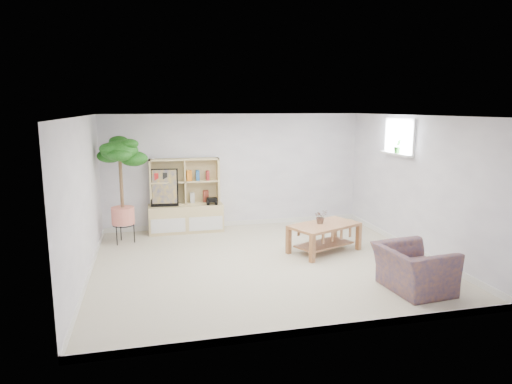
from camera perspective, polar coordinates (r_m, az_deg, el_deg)
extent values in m
cube|color=#BFB28E|center=(7.64, 1.00, -8.81)|extent=(5.50, 5.00, 0.01)
cube|color=silver|center=(7.21, 1.06, 9.49)|extent=(5.50, 5.00, 0.01)
cube|color=white|center=(9.74, -2.65, 2.67)|extent=(5.50, 0.01, 2.40)
cube|color=white|center=(5.01, 8.20, -4.97)|extent=(5.50, 0.01, 2.40)
cube|color=white|center=(7.17, -20.77, -0.85)|extent=(0.01, 5.00, 2.40)
cube|color=white|center=(8.44, 19.42, 0.86)|extent=(0.01, 5.00, 2.40)
cube|color=white|center=(8.84, 17.08, 4.55)|extent=(0.14, 1.00, 0.04)
imported|color=#166F1B|center=(8.15, 8.07, -3.06)|extent=(0.27, 0.25, 0.25)
imported|color=navy|center=(6.80, 19.12, -8.70)|extent=(0.92, 1.04, 0.72)
imported|color=#0C470E|center=(8.79, 17.29, 5.47)|extent=(0.16, 0.14, 0.25)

